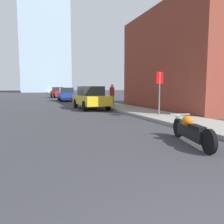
{
  "coord_description": "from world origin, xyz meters",
  "views": [
    {
      "loc": [
        -1.46,
        -0.7,
        1.55
      ],
      "look_at": [
        0.89,
        5.67,
        0.81
      ],
      "focal_mm": 35.0,
      "sensor_mm": 36.0,
      "label": 1
    }
  ],
  "objects": [
    {
      "name": "sidewalk",
      "position": [
        5.08,
        40.0,
        0.07
      ],
      "size": [
        2.45,
        240.0,
        0.15
      ],
      "color": "gray",
      "rests_on": "ground_plane"
    },
    {
      "name": "brick_storefront",
      "position": [
        11.6,
        12.7,
        3.53
      ],
      "size": [
        10.19,
        9.98,
        7.07
      ],
      "color": "brown",
      "rests_on": "ground_plane"
    },
    {
      "name": "distant_tower",
      "position": [
        4.37,
        96.67,
        27.01
      ],
      "size": [
        19.06,
        19.06,
        54.02
      ],
      "color": "#9EB7CC",
      "rests_on": "ground_plane"
    },
    {
      "name": "motorcycle",
      "position": [
        2.69,
        4.18,
        0.38
      ],
      "size": [
        0.88,
        2.39,
        0.77
      ],
      "rotation": [
        0.0,
        0.0,
        -0.26
      ],
      "color": "black",
      "rests_on": "ground_plane"
    },
    {
      "name": "parked_car_yellow",
      "position": [
        2.71,
        15.24,
        0.86
      ],
      "size": [
        1.99,
        4.59,
        1.7
      ],
      "rotation": [
        0.0,
        0.0,
        0.03
      ],
      "color": "gold",
      "rests_on": "ground_plane"
    },
    {
      "name": "parked_car_blue",
      "position": [
        2.61,
        26.72,
        0.82
      ],
      "size": [
        2.01,
        4.58,
        1.65
      ],
      "rotation": [
        0.0,
        0.0,
        -0.03
      ],
      "color": "#1E3899",
      "rests_on": "ground_plane"
    },
    {
      "name": "parked_car_red",
      "position": [
        2.71,
        37.05,
        0.89
      ],
      "size": [
        2.14,
        4.23,
        1.76
      ],
      "rotation": [
        0.0,
        0.0,
        0.1
      ],
      "color": "red",
      "rests_on": "ground_plane"
    },
    {
      "name": "stop_sign",
      "position": [
        4.76,
        9.07,
        1.68
      ],
      "size": [
        0.57,
        0.26,
        2.24
      ],
      "color": "slate",
      "rests_on": "sidewalk"
    },
    {
      "name": "pedestrian",
      "position": [
        4.81,
        16.29,
        1.05
      ],
      "size": [
        0.36,
        0.24,
        1.75
      ],
      "color": "brown",
      "rests_on": "sidewalk"
    }
  ]
}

